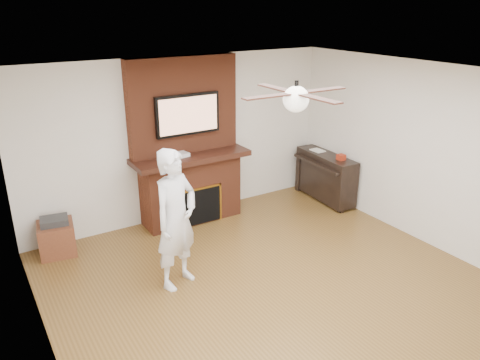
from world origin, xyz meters
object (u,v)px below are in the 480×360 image
person (176,219)px  side_table (57,237)px  piano (325,176)px  fireplace (188,158)px

person → side_table: person is taller
person → piano: 3.42m
side_table → fireplace: bearing=11.0°
side_table → piano: size_ratio=0.42×
fireplace → piano: (2.30, -0.55, -0.56)m
side_table → person: bearing=-45.0°
piano → side_table: bearing=177.6°
fireplace → person: (-0.93, -1.59, -0.14)m
fireplace → side_table: bearing=-178.1°
fireplace → piano: 2.43m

